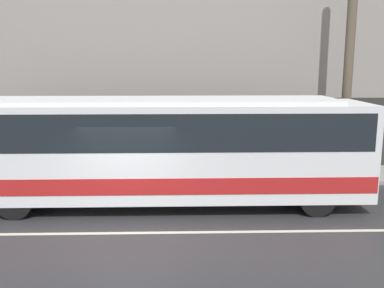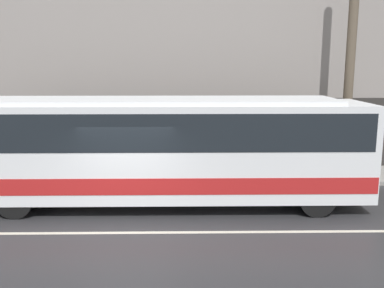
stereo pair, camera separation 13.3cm
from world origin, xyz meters
TOP-DOWN VIEW (x-y plane):
  - ground_plane at (0.00, 0.00)m, footprint 60.00×60.00m
  - sidewalk at (0.00, 5.19)m, footprint 60.00×2.37m
  - building_facade at (0.00, 6.51)m, footprint 60.00×0.35m
  - lane_stripe at (0.00, 0.00)m, footprint 54.00×0.14m
  - transit_bus at (0.65, 2.17)m, footprint 12.17×2.50m
  - utility_pole_near at (7.08, 4.51)m, footprint 0.31×0.31m
  - pedestrian_waiting at (1.88, 5.11)m, footprint 0.36×0.36m

SIDE VIEW (x-z plane):
  - ground_plane at x=0.00m, z-range 0.00..0.00m
  - lane_stripe at x=0.00m, z-range 0.00..0.01m
  - sidewalk at x=0.00m, z-range 0.00..0.13m
  - pedestrian_waiting at x=1.88m, z-range 0.07..1.68m
  - transit_bus at x=0.65m, z-range 0.20..3.33m
  - utility_pole_near at x=7.08m, z-range 0.13..8.34m
  - building_facade at x=0.00m, z-range -0.21..12.90m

